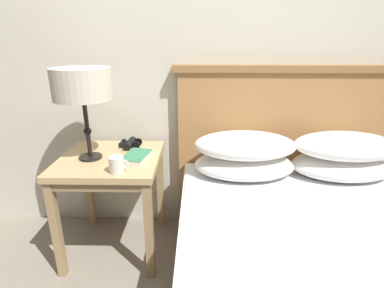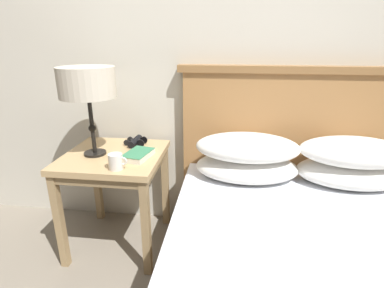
% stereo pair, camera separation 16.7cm
% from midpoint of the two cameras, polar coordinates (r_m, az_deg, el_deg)
% --- Properties ---
extents(wall_back, '(8.00, 0.06, 2.60)m').
position_cam_midpoint_polar(wall_back, '(1.98, -2.37, 19.71)').
color(wall_back, beige).
rests_on(wall_back, ground_plane).
extents(nightstand, '(0.58, 0.58, 0.63)m').
position_cam_midpoint_polar(nightstand, '(1.88, -17.63, -4.75)').
color(nightstand, tan).
rests_on(nightstand, ground_plane).
extents(bed, '(1.44, 1.79, 1.14)m').
position_cam_midpoint_polar(bed, '(1.59, 19.66, -20.11)').
color(bed, brown).
rests_on(bed, ground_plane).
extents(table_lamp, '(0.32, 0.32, 0.51)m').
position_cam_midpoint_polar(table_lamp, '(1.76, -22.86, 10.19)').
color(table_lamp, black).
rests_on(table_lamp, nightstand).
extents(book_on_nightstand, '(0.17, 0.22, 0.04)m').
position_cam_midpoint_polar(book_on_nightstand, '(1.75, -13.27, -2.48)').
color(book_on_nightstand, silver).
rests_on(book_on_nightstand, nightstand).
extents(binoculars_pair, '(0.14, 0.16, 0.05)m').
position_cam_midpoint_polar(binoculars_pair, '(1.97, -14.10, 0.07)').
color(binoculars_pair, black).
rests_on(binoculars_pair, nightstand).
extents(coffee_mug, '(0.10, 0.08, 0.08)m').
position_cam_midpoint_polar(coffee_mug, '(1.61, -17.06, -3.85)').
color(coffee_mug, silver).
rests_on(coffee_mug, nightstand).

